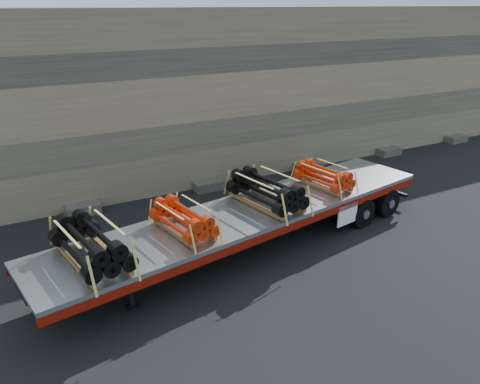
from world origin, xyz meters
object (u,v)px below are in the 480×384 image
object	(u,v)px
bundle_front	(91,245)
bundle_midrear	(266,191)
bundle_midfront	(183,220)
bundle_rear	(324,176)
trailer	(250,229)

from	to	relation	value
bundle_front	bundle_midrear	bearing A→B (deg)	-0.00
bundle_midfront	bundle_rear	distance (m)	5.56
trailer	bundle_rear	world-z (taller)	bundle_rear
bundle_front	bundle_rear	size ratio (longest dim) A/B	1.27
trailer	bundle_front	distance (m)	5.06
bundle_front	bundle_midfront	distance (m)	2.59
trailer	bundle_front	bearing A→B (deg)	180.00
bundle_midfront	trailer	bearing A→B (deg)	-0.00
trailer	bundle_midrear	world-z (taller)	bundle_midrear
bundle_midfront	bundle_midrear	bearing A→B (deg)	-0.00
bundle_front	bundle_midrear	distance (m)	5.57
bundle_midfront	bundle_rear	xyz separation A→B (m)	(5.48, 0.96, -0.01)
bundle_rear	bundle_midfront	bearing A→B (deg)	180.00
trailer	bundle_rear	bearing A→B (deg)	0.00
trailer	bundle_midrear	xyz separation A→B (m)	(0.63, 0.11, 1.11)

